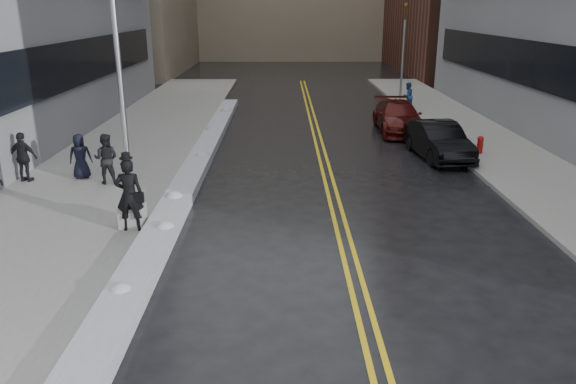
{
  "coord_description": "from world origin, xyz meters",
  "views": [
    {
      "loc": [
        0.85,
        -12.5,
        5.94
      ],
      "look_at": [
        0.98,
        1.48,
        1.3
      ],
      "focal_mm": 35.0,
      "sensor_mm": 36.0,
      "label": 1
    }
  ],
  "objects_px": {
    "car_black": "(438,141)",
    "car_maroon": "(398,117)",
    "traffic_signal": "(403,48)",
    "pedestrian_c": "(80,156)",
    "lamppost": "(126,142)",
    "pedestrian_b": "(106,159)",
    "fire_hydrant": "(480,144)",
    "pedestrian_d": "(24,157)",
    "pedestrian_fedora": "(129,195)",
    "pedestrian_east": "(408,96)"
  },
  "relations": [
    {
      "from": "pedestrian_b",
      "to": "car_maroon",
      "type": "distance_m",
      "value": 14.7
    },
    {
      "from": "pedestrian_b",
      "to": "car_maroon",
      "type": "relative_size",
      "value": 0.34
    },
    {
      "from": "pedestrian_d",
      "to": "car_maroon",
      "type": "distance_m",
      "value": 16.98
    },
    {
      "from": "pedestrian_d",
      "to": "pedestrian_fedora",
      "type": "bearing_deg",
      "value": 149.23
    },
    {
      "from": "pedestrian_fedora",
      "to": "pedestrian_c",
      "type": "distance_m",
      "value": 5.74
    },
    {
      "from": "pedestrian_c",
      "to": "pedestrian_b",
      "type": "bearing_deg",
      "value": 137.82
    },
    {
      "from": "traffic_signal",
      "to": "pedestrian_c",
      "type": "bearing_deg",
      "value": -130.33
    },
    {
      "from": "pedestrian_fedora",
      "to": "pedestrian_d",
      "type": "bearing_deg",
      "value": -45.44
    },
    {
      "from": "car_black",
      "to": "traffic_signal",
      "type": "bearing_deg",
      "value": 78.74
    },
    {
      "from": "pedestrian_c",
      "to": "lamppost",
      "type": "bearing_deg",
      "value": 109.55
    },
    {
      "from": "car_black",
      "to": "pedestrian_b",
      "type": "bearing_deg",
      "value": -169.05
    },
    {
      "from": "fire_hydrant",
      "to": "car_maroon",
      "type": "height_order",
      "value": "car_maroon"
    },
    {
      "from": "traffic_signal",
      "to": "pedestrian_c",
      "type": "relative_size",
      "value": 3.78
    },
    {
      "from": "lamppost",
      "to": "pedestrian_b",
      "type": "distance_m",
      "value": 4.67
    },
    {
      "from": "pedestrian_fedora",
      "to": "pedestrian_c",
      "type": "height_order",
      "value": "pedestrian_fedora"
    },
    {
      "from": "pedestrian_fedora",
      "to": "car_black",
      "type": "distance_m",
      "value": 13.19
    },
    {
      "from": "fire_hydrant",
      "to": "car_maroon",
      "type": "relative_size",
      "value": 0.14
    },
    {
      "from": "traffic_signal",
      "to": "pedestrian_b",
      "type": "bearing_deg",
      "value": -127.22
    },
    {
      "from": "fire_hydrant",
      "to": "pedestrian_d",
      "type": "relative_size",
      "value": 0.42
    },
    {
      "from": "fire_hydrant",
      "to": "lamppost",
      "type": "bearing_deg",
      "value": -146.96
    },
    {
      "from": "pedestrian_d",
      "to": "car_black",
      "type": "distance_m",
      "value": 15.66
    },
    {
      "from": "lamppost",
      "to": "traffic_signal",
      "type": "relative_size",
      "value": 1.27
    },
    {
      "from": "car_black",
      "to": "car_maroon",
      "type": "distance_m",
      "value": 5.14
    },
    {
      "from": "pedestrian_fedora",
      "to": "pedestrian_b",
      "type": "height_order",
      "value": "pedestrian_fedora"
    },
    {
      "from": "pedestrian_b",
      "to": "pedestrian_d",
      "type": "relative_size",
      "value": 1.0
    },
    {
      "from": "lamppost",
      "to": "pedestrian_b",
      "type": "relative_size",
      "value": 4.41
    },
    {
      "from": "pedestrian_b",
      "to": "pedestrian_east",
      "type": "xyz_separation_m",
      "value": [
        13.37,
        14.5,
        -0.08
      ]
    },
    {
      "from": "lamppost",
      "to": "fire_hydrant",
      "type": "height_order",
      "value": "lamppost"
    },
    {
      "from": "traffic_signal",
      "to": "pedestrian_b",
      "type": "height_order",
      "value": "traffic_signal"
    },
    {
      "from": "pedestrian_c",
      "to": "car_maroon",
      "type": "xyz_separation_m",
      "value": [
        12.81,
        8.25,
        -0.21
      ]
    },
    {
      "from": "pedestrian_c",
      "to": "car_black",
      "type": "bearing_deg",
      "value": -179.92
    },
    {
      "from": "car_maroon",
      "to": "car_black",
      "type": "bearing_deg",
      "value": -81.69
    },
    {
      "from": "pedestrian_fedora",
      "to": "pedestrian_d",
      "type": "xyz_separation_m",
      "value": [
        -4.81,
        4.51,
        -0.14
      ]
    },
    {
      "from": "traffic_signal",
      "to": "lamppost",
      "type": "bearing_deg",
      "value": -118.21
    },
    {
      "from": "fire_hydrant",
      "to": "pedestrian_east",
      "type": "height_order",
      "value": "pedestrian_east"
    },
    {
      "from": "fire_hydrant",
      "to": "car_black",
      "type": "distance_m",
      "value": 1.84
    },
    {
      "from": "traffic_signal",
      "to": "car_black",
      "type": "bearing_deg",
      "value": -95.28
    },
    {
      "from": "pedestrian_d",
      "to": "lamppost",
      "type": "bearing_deg",
      "value": 150.81
    },
    {
      "from": "pedestrian_fedora",
      "to": "pedestrian_east",
      "type": "xyz_separation_m",
      "value": [
        11.46,
        18.79,
        -0.22
      ]
    },
    {
      "from": "traffic_signal",
      "to": "pedestrian_c",
      "type": "height_order",
      "value": "traffic_signal"
    },
    {
      "from": "pedestrian_fedora",
      "to": "pedestrian_c",
      "type": "bearing_deg",
      "value": -60.74
    },
    {
      "from": "lamppost",
      "to": "car_maroon",
      "type": "distance_m",
      "value": 16.31
    },
    {
      "from": "pedestrian_fedora",
      "to": "pedestrian_d",
      "type": "distance_m",
      "value": 6.6
    },
    {
      "from": "fire_hydrant",
      "to": "pedestrian_d",
      "type": "distance_m",
      "value": 17.48
    },
    {
      "from": "lamppost",
      "to": "pedestrian_east",
      "type": "xyz_separation_m",
      "value": [
        11.5,
        18.51,
        -1.6
      ]
    },
    {
      "from": "traffic_signal",
      "to": "pedestrian_c",
      "type": "distance_m",
      "value": 22.94
    },
    {
      "from": "traffic_signal",
      "to": "pedestrian_b",
      "type": "distance_m",
      "value": 22.72
    },
    {
      "from": "lamppost",
      "to": "traffic_signal",
      "type": "height_order",
      "value": "lamppost"
    },
    {
      "from": "pedestrian_fedora",
      "to": "pedestrian_c",
      "type": "relative_size",
      "value": 1.26
    },
    {
      "from": "fire_hydrant",
      "to": "pedestrian_east",
      "type": "xyz_separation_m",
      "value": [
        -0.8,
        10.51,
        0.38
      ]
    }
  ]
}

